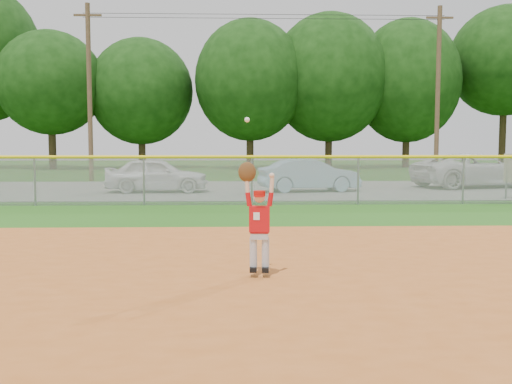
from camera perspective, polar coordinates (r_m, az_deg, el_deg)
ground at (r=7.91m, az=1.34°, el=-8.99°), size 120.00×120.00×0.00m
clay_infield at (r=5.04m, az=3.31°, el=-16.89°), size 24.00×16.00×0.04m
parking_strip at (r=23.75m, az=-0.79°, el=0.27°), size 44.00×10.00×0.03m
car_white_a at (r=22.54m, az=-9.88°, el=1.71°), size 3.99×1.69×1.35m
car_blue at (r=22.61m, az=5.34°, el=1.70°), size 4.10×2.07×1.29m
car_white_b at (r=26.49m, az=20.98°, el=2.06°), size 5.78×3.69×1.48m
outfield_fence at (r=17.70m, az=-0.44°, el=1.54°), size 40.06×0.10×1.55m
power_lines at (r=29.83m, az=0.94°, el=10.15°), size 19.40×0.24×9.00m
tree_line at (r=45.94m, az=-0.08°, el=11.84°), size 62.37×13.00×14.43m
ballplayer at (r=7.92m, az=0.16°, el=-2.54°), size 0.51×0.22×2.14m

